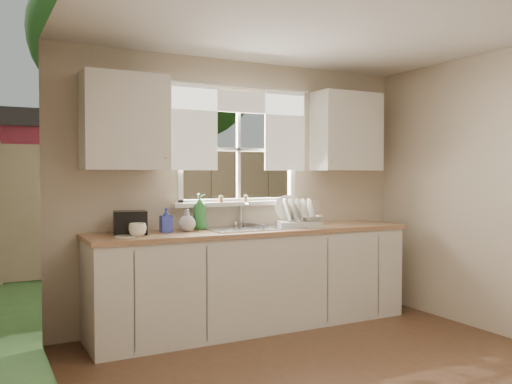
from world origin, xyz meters
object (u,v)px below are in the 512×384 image
cup (137,230)px  black_appliance (130,223)px  dish_rack (298,218)px  soap_bottle_a (200,212)px

cup → black_appliance: size_ratio=0.53×
cup → black_appliance: bearing=110.7°
dish_rack → cup: dish_rack is taller
dish_rack → black_appliance: dish_rack is taller
black_appliance → cup: bearing=-77.4°
dish_rack → soap_bottle_a: size_ratio=1.48×
dish_rack → soap_bottle_a: soap_bottle_a is taller
soap_bottle_a → cup: bearing=-178.4°
soap_bottle_a → cup: soap_bottle_a is taller
soap_bottle_a → cup: size_ratio=2.30×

